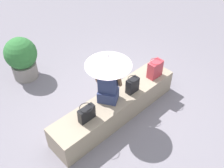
# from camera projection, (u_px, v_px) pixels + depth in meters

# --- Properties ---
(ground_plane) EXTENTS (14.00, 14.00, 0.00)m
(ground_plane) POSITION_uv_depth(u_px,v_px,m) (116.00, 115.00, 5.11)
(ground_plane) COLOR slate
(stone_bench) EXTENTS (2.71, 0.57, 0.49)m
(stone_bench) POSITION_uv_depth(u_px,v_px,m) (116.00, 107.00, 4.95)
(stone_bench) COLOR gray
(stone_bench) RESTS_ON ground
(person_seated) EXTENTS (0.42, 0.50, 0.90)m
(person_seated) POSITION_uv_depth(u_px,v_px,m) (108.00, 83.00, 4.49)
(person_seated) COLOR navy
(person_seated) RESTS_ON stone_bench
(parasol) EXTENTS (0.77, 0.77, 1.02)m
(parasol) POSITION_uv_depth(u_px,v_px,m) (108.00, 61.00, 4.13)
(parasol) COLOR #B7B7BC
(parasol) RESTS_ON stone_bench
(handbag_black) EXTENTS (0.25, 0.18, 0.32)m
(handbag_black) POSITION_uv_depth(u_px,v_px,m) (132.00, 85.00, 4.80)
(handbag_black) COLOR black
(handbag_black) RESTS_ON stone_bench
(tote_bag_canvas) EXTENTS (0.30, 0.22, 0.29)m
(tote_bag_canvas) POSITION_uv_depth(u_px,v_px,m) (87.00, 113.00, 4.30)
(tote_bag_canvas) COLOR black
(tote_bag_canvas) RESTS_ON stone_bench
(shoulder_bag_spare) EXTENTS (0.30, 0.22, 0.37)m
(shoulder_bag_spare) POSITION_uv_depth(u_px,v_px,m) (155.00, 69.00, 5.12)
(shoulder_bag_spare) COLOR #B2333D
(shoulder_bag_spare) RESTS_ON stone_bench
(planter_near) EXTENTS (0.70, 0.70, 0.98)m
(planter_near) POSITION_uv_depth(u_px,v_px,m) (22.00, 57.00, 5.66)
(planter_near) COLOR gray
(planter_near) RESTS_ON ground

